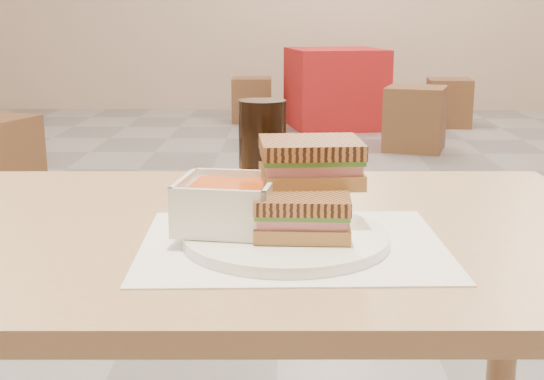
{
  "coord_description": "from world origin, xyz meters",
  "views": [
    {
      "loc": [
        0.03,
        -2.9,
        1.04
      ],
      "look_at": [
        0.01,
        -2.0,
        0.82
      ],
      "focal_mm": 47.42,
      "sensor_mm": 36.0,
      "label": 1
    }
  ],
  "objects_px": {
    "panini_lower": "(303,214)",
    "cola_glass": "(263,151)",
    "main_table": "(202,299)",
    "bg_chair_1l": "(415,119)",
    "soup_bowl": "(227,206)",
    "bg_chair_2r": "(449,103)",
    "plate": "(286,238)",
    "bg_table_2": "(335,88)",
    "bg_chair_2l": "(252,100)"
  },
  "relations": [
    {
      "from": "plate",
      "to": "bg_chair_2r",
      "type": "bearing_deg",
      "value": 75.7
    },
    {
      "from": "soup_bowl",
      "to": "bg_table_2",
      "type": "relative_size",
      "value": 0.14
    },
    {
      "from": "soup_bowl",
      "to": "bg_chair_2l",
      "type": "xyz_separation_m",
      "value": [
        -0.29,
        6.1,
        -0.58
      ]
    },
    {
      "from": "cola_glass",
      "to": "bg_chair_2l",
      "type": "distance_m",
      "value": 5.94
    },
    {
      "from": "plate",
      "to": "cola_glass",
      "type": "xyz_separation_m",
      "value": [
        -0.04,
        0.23,
        0.07
      ]
    },
    {
      "from": "plate",
      "to": "main_table",
      "type": "bearing_deg",
      "value": 143.88
    },
    {
      "from": "panini_lower",
      "to": "bg_chair_2r",
      "type": "distance_m",
      "value": 6.1
    },
    {
      "from": "bg_chair_1l",
      "to": "soup_bowl",
      "type": "bearing_deg",
      "value": -102.8
    },
    {
      "from": "panini_lower",
      "to": "cola_glass",
      "type": "distance_m",
      "value": 0.25
    },
    {
      "from": "bg_table_2",
      "to": "soup_bowl",
      "type": "bearing_deg",
      "value": -95.01
    },
    {
      "from": "bg_table_2",
      "to": "cola_glass",
      "type": "bearing_deg",
      "value": -94.8
    },
    {
      "from": "bg_chair_2l",
      "to": "soup_bowl",
      "type": "bearing_deg",
      "value": -87.31
    },
    {
      "from": "plate",
      "to": "cola_glass",
      "type": "height_order",
      "value": "cola_glass"
    },
    {
      "from": "bg_chair_1l",
      "to": "bg_chair_2l",
      "type": "height_order",
      "value": "bg_chair_1l"
    },
    {
      "from": "plate",
      "to": "panini_lower",
      "type": "height_order",
      "value": "panini_lower"
    },
    {
      "from": "main_table",
      "to": "plate",
      "type": "xyz_separation_m",
      "value": [
        0.12,
        -0.09,
        0.12
      ]
    },
    {
      "from": "cola_glass",
      "to": "bg_chair_2l",
      "type": "relative_size",
      "value": 0.37
    },
    {
      "from": "bg_table_2",
      "to": "bg_chair_2l",
      "type": "height_order",
      "value": "bg_table_2"
    },
    {
      "from": "bg_chair_1l",
      "to": "panini_lower",
      "type": "bearing_deg",
      "value": -101.58
    },
    {
      "from": "main_table",
      "to": "panini_lower",
      "type": "distance_m",
      "value": 0.23
    },
    {
      "from": "bg_chair_2r",
      "to": "plate",
      "type": "bearing_deg",
      "value": -104.3
    },
    {
      "from": "soup_bowl",
      "to": "plate",
      "type": "bearing_deg",
      "value": -14.83
    },
    {
      "from": "plate",
      "to": "bg_chair_1l",
      "type": "xyz_separation_m",
      "value": [
        0.98,
        4.66,
        -0.51
      ]
    },
    {
      "from": "panini_lower",
      "to": "bg_chair_2r",
      "type": "relative_size",
      "value": 0.27
    },
    {
      "from": "bg_chair_2l",
      "to": "main_table",
      "type": "bearing_deg",
      "value": -87.71
    },
    {
      "from": "bg_chair_1l",
      "to": "bg_chair_2l",
      "type": "relative_size",
      "value": 1.28
    },
    {
      "from": "bg_table_2",
      "to": "plate",
      "type": "bearing_deg",
      "value": -94.23
    },
    {
      "from": "bg_chair_2l",
      "to": "plate",
      "type": "bearing_deg",
      "value": -86.6
    },
    {
      "from": "bg_table_2",
      "to": "bg_chair_2l",
      "type": "xyz_separation_m",
      "value": [
        -0.79,
        0.3,
        -0.15
      ]
    },
    {
      "from": "panini_lower",
      "to": "cola_glass",
      "type": "xyz_separation_m",
      "value": [
        -0.06,
        0.24,
        0.04
      ]
    },
    {
      "from": "cola_glass",
      "to": "bg_chair_1l",
      "type": "distance_m",
      "value": 4.59
    },
    {
      "from": "bg_table_2",
      "to": "bg_chair_2r",
      "type": "height_order",
      "value": "bg_table_2"
    },
    {
      "from": "soup_bowl",
      "to": "panini_lower",
      "type": "bearing_deg",
      "value": -15.74
    },
    {
      "from": "main_table",
      "to": "bg_chair_1l",
      "type": "distance_m",
      "value": 4.72
    },
    {
      "from": "soup_bowl",
      "to": "bg_chair_2r",
      "type": "height_order",
      "value": "soup_bowl"
    },
    {
      "from": "main_table",
      "to": "bg_chair_2l",
      "type": "bearing_deg",
      "value": 92.29
    },
    {
      "from": "cola_glass",
      "to": "bg_chair_2l",
      "type": "xyz_separation_m",
      "value": [
        -0.32,
        5.9,
        -0.62
      ]
    },
    {
      "from": "bg_table_2",
      "to": "bg_chair_1l",
      "type": "relative_size",
      "value": 1.77
    },
    {
      "from": "bg_chair_2r",
      "to": "soup_bowl",
      "type": "bearing_deg",
      "value": -105.05
    },
    {
      "from": "cola_glass",
      "to": "panini_lower",
      "type": "bearing_deg",
      "value": -75.86
    },
    {
      "from": "plate",
      "to": "bg_table_2",
      "type": "height_order",
      "value": "plate"
    },
    {
      "from": "cola_glass",
      "to": "bg_chair_2r",
      "type": "relative_size",
      "value": 0.36
    },
    {
      "from": "soup_bowl",
      "to": "bg_chair_2l",
      "type": "relative_size",
      "value": 0.32
    },
    {
      "from": "soup_bowl",
      "to": "panini_lower",
      "type": "xyz_separation_m",
      "value": [
        0.1,
        -0.03,
        -0.0
      ]
    },
    {
      "from": "plate",
      "to": "soup_bowl",
      "type": "bearing_deg",
      "value": 165.17
    },
    {
      "from": "panini_lower",
      "to": "cola_glass",
      "type": "bearing_deg",
      "value": 104.14
    },
    {
      "from": "soup_bowl",
      "to": "bg_chair_2r",
      "type": "xyz_separation_m",
      "value": [
        1.58,
        5.86,
        -0.57
      ]
    },
    {
      "from": "soup_bowl",
      "to": "bg_chair_1l",
      "type": "distance_m",
      "value": 4.79
    },
    {
      "from": "bg_chair_2r",
      "to": "main_table",
      "type": "bearing_deg",
      "value": -105.64
    },
    {
      "from": "panini_lower",
      "to": "cola_glass",
      "type": "relative_size",
      "value": 0.76
    }
  ]
}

